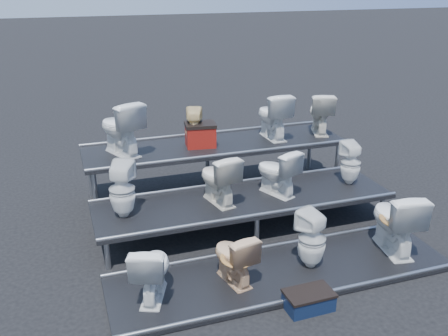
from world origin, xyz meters
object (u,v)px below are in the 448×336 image
object	(u,v)px
toilet_6	(277,172)
toilet_10	(273,115)
toilet_8	(120,128)
red_crate	(200,136)
toilet_11	(320,113)
toilet_0	(152,270)
toilet_9	(194,127)
step_stool	(309,301)
toilet_1	(234,257)
toilet_2	(312,239)
toilet_4	(122,190)
toilet_5	(218,178)
toilet_3	(395,220)
toilet_7	(351,163)

from	to	relation	value
toilet_6	toilet_10	world-z (taller)	toilet_10
toilet_8	red_crate	distance (m)	1.26
toilet_6	toilet_11	distance (m)	1.94
toilet_6	red_crate	distance (m)	1.50
toilet_0	toilet_11	world-z (taller)	toilet_11
toilet_9	toilet_11	size ratio (longest dim) A/B	0.87
toilet_8	step_stool	xyz separation A→B (m)	(1.49, -3.28, -1.18)
toilet_1	toilet_9	size ratio (longest dim) A/B	1.04
toilet_0	toilet_8	xyz separation A→B (m)	(0.08, 2.60, 0.87)
toilet_0	toilet_2	world-z (taller)	toilet_2
toilet_9	toilet_11	world-z (taller)	toilet_11
toilet_4	toilet_5	distance (m)	1.30
toilet_0	toilet_8	size ratio (longest dim) A/B	0.83
toilet_10	toilet_3	bearing A→B (deg)	101.22
toilet_11	toilet_2	bearing A→B (deg)	79.57
toilet_8	toilet_2	bearing A→B (deg)	102.74
toilet_2	toilet_4	world-z (taller)	toilet_4
toilet_6	toilet_2	bearing A→B (deg)	63.22
toilet_3	toilet_5	bearing A→B (deg)	-24.12
toilet_2	toilet_11	world-z (taller)	toilet_11
toilet_8	toilet_10	size ratio (longest dim) A/B	1.08
red_crate	step_stool	distance (m)	3.40
toilet_11	toilet_0	bearing A→B (deg)	56.43
toilet_11	toilet_8	bearing A→B (deg)	19.46
toilet_2	toilet_11	xyz separation A→B (m)	(1.49, 2.60, 0.78)
toilet_6	toilet_8	distance (m)	2.42
toilet_4	step_stool	xyz separation A→B (m)	(1.68, -1.98, -0.74)
toilet_0	toilet_3	bearing A→B (deg)	-158.18
toilet_3	toilet_4	world-z (taller)	toilet_4
toilet_0	toilet_9	xyz separation A→B (m)	(1.23, 2.60, 0.76)
toilet_1	toilet_8	bearing A→B (deg)	-83.33
toilet_3	toilet_9	size ratio (longest dim) A/B	1.38
toilet_10	red_crate	bearing A→B (deg)	-0.03
toilet_4	toilet_1	bearing A→B (deg)	153.71
toilet_1	toilet_6	distance (m)	1.77
toilet_2	toilet_7	bearing A→B (deg)	-157.22
toilet_4	toilet_11	xyz separation A→B (m)	(3.56, 1.30, 0.38)
toilet_9	toilet_4	bearing A→B (deg)	62.22
toilet_3	step_stool	distance (m)	1.75
toilet_0	toilet_2	distance (m)	1.96
red_crate	toilet_3	bearing A→B (deg)	-46.76
toilet_10	red_crate	size ratio (longest dim) A/B	1.70
toilet_3	step_stool	size ratio (longest dim) A/B	1.67
toilet_7	red_crate	bearing A→B (deg)	-34.77
toilet_0	toilet_7	xyz separation A→B (m)	(3.28, 1.30, 0.38)
toilet_6	toilet_11	bearing A→B (deg)	-158.62
toilet_2	red_crate	xyz separation A→B (m)	(-0.64, 2.58, 0.59)
toilet_2	step_stool	bearing A→B (deg)	38.92
toilet_9	red_crate	world-z (taller)	toilet_9
toilet_0	toilet_5	size ratio (longest dim) A/B	0.97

